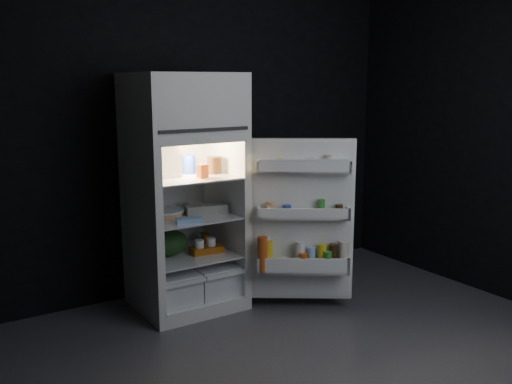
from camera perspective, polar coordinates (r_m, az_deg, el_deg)
floor at (r=3.68m, az=5.53°, el=-16.94°), size 4.00×3.40×0.00m
wall_back at (r=4.71m, az=-7.14°, el=6.47°), size 4.00×0.00×2.70m
refrigerator at (r=4.33m, az=-7.33°, el=0.79°), size 0.76×0.71×1.78m
fridge_door at (r=4.25m, az=4.71°, el=-3.15°), size 0.70×0.56×1.22m
milk_jug at (r=4.23m, az=-8.76°, el=3.12°), size 0.17×0.17×0.24m
mayo_jar at (r=4.37m, az=-6.73°, el=2.76°), size 0.12×0.12×0.14m
jam_jar at (r=4.35m, az=-4.19°, el=2.71°), size 0.12×0.12×0.13m
amber_bottle at (r=4.26m, az=-11.14°, el=2.95°), size 0.09×0.09×0.22m
small_carton at (r=4.16m, az=-5.37°, el=2.09°), size 0.08×0.07×0.10m
egg_carton at (r=4.35m, az=-5.01°, el=-1.74°), size 0.33×0.18×0.07m
pie at (r=4.31m, az=-9.21°, el=-2.14°), size 0.29×0.29×0.04m
flat_package at (r=4.08m, az=-6.72°, el=-2.83°), size 0.20×0.14×0.04m
wrapped_pkg at (r=4.53m, az=-6.15°, el=-1.36°), size 0.12×0.10×0.05m
produce_bag at (r=4.35m, az=-8.81°, el=-5.04°), size 0.38×0.34×0.20m
yogurt_tray at (r=4.40m, az=-4.97°, el=-5.75°), size 0.25×0.15×0.05m
small_can_red at (r=4.59m, az=-5.07°, el=-4.76°), size 0.09×0.09×0.09m
small_can_silver at (r=4.65m, az=-5.26°, el=-4.58°), size 0.07×0.07×0.09m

